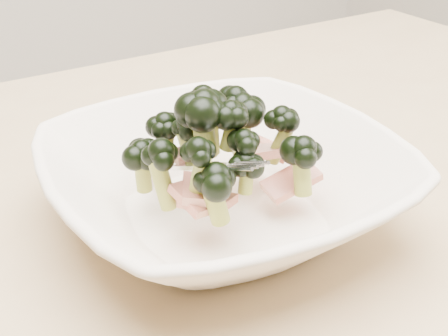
{
  "coord_description": "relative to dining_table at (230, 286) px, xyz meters",
  "views": [
    {
      "loc": [
        -0.26,
        -0.4,
        1.04
      ],
      "look_at": [
        -0.02,
        -0.03,
        0.8
      ],
      "focal_mm": 50.0,
      "sensor_mm": 36.0,
      "label": 1
    }
  ],
  "objects": [
    {
      "name": "broccoli_dish",
      "position": [
        -0.02,
        -0.02,
        0.14
      ],
      "size": [
        0.3,
        0.3,
        0.12
      ],
      "color": "#F6E5D0",
      "rests_on": "dining_table"
    },
    {
      "name": "dining_table",
      "position": [
        0.0,
        0.0,
        0.0
      ],
      "size": [
        1.2,
        0.8,
        0.75
      ],
      "color": "tan",
      "rests_on": "ground"
    }
  ]
}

